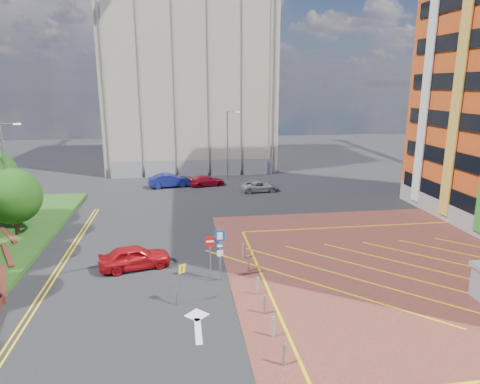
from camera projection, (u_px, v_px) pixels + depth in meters
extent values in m
plane|color=black|center=(213.00, 289.00, 23.57)|extent=(140.00, 140.00, 0.00)
cube|color=brown|center=(447.00, 274.00, 25.47)|extent=(26.00, 26.00, 0.02)
cube|color=brown|center=(3.00, 283.00, 23.86)|extent=(1.86, 4.43, 0.40)
cube|color=brown|center=(7.00, 256.00, 27.54)|extent=(2.29, 4.27, 0.40)
cube|color=brown|center=(8.00, 236.00, 31.19)|extent=(2.69, 4.06, 0.40)
cylinder|color=#3D2B1C|center=(16.00, 223.00, 31.03)|extent=(0.36, 0.36, 1.80)
sphere|color=#153B0D|center=(13.00, 196.00, 30.54)|extent=(4.00, 4.00, 4.00)
cylinder|color=#9EA0A8|center=(7.00, 176.00, 32.06)|extent=(0.16, 0.16, 8.00)
cylinder|color=#9EA0A8|center=(8.00, 124.00, 31.19)|extent=(1.20, 0.10, 0.10)
cube|color=silver|center=(17.00, 124.00, 31.27)|extent=(0.50, 0.15, 0.12)
cylinder|color=#9EA0A8|center=(228.00, 145.00, 50.00)|extent=(0.16, 0.16, 8.00)
cylinder|color=#9EA0A8|center=(233.00, 112.00, 49.13)|extent=(1.20, 0.10, 0.10)
cube|color=silver|center=(238.00, 112.00, 49.22)|extent=(0.50, 0.15, 0.12)
cylinder|color=#9EA0A8|center=(220.00, 255.00, 24.20)|extent=(0.10, 0.10, 3.20)
cube|color=#093AA9|center=(220.00, 236.00, 23.89)|extent=(0.60, 0.04, 0.60)
cube|color=white|center=(220.00, 236.00, 23.87)|extent=(0.30, 0.02, 0.42)
cube|color=#093AA9|center=(220.00, 246.00, 24.04)|extent=(0.40, 0.04, 0.25)
cube|color=white|center=(220.00, 246.00, 24.01)|extent=(0.28, 0.02, 0.14)
cube|color=white|center=(220.00, 253.00, 24.15)|extent=(0.35, 0.04, 0.35)
cylinder|color=#9EA0A8|center=(210.00, 259.00, 24.19)|extent=(0.08, 0.08, 2.70)
cylinder|color=red|center=(210.00, 241.00, 23.89)|extent=(0.64, 0.04, 0.64)
cube|color=white|center=(210.00, 241.00, 23.87)|extent=(0.44, 0.02, 0.10)
cylinder|color=#9EA0A8|center=(178.00, 285.00, 21.63)|extent=(0.38, 0.08, 2.19)
cube|color=yellow|center=(182.00, 269.00, 21.41)|extent=(0.39, 0.39, 0.51)
cylinder|color=#9EA0A8|center=(284.00, 356.00, 17.05)|extent=(0.14, 0.14, 0.90)
cylinder|color=black|center=(273.00, 328.00, 18.97)|extent=(0.14, 0.14, 0.90)
cylinder|color=#9EA0A8|center=(265.00, 306.00, 20.88)|extent=(0.14, 0.14, 0.90)
cylinder|color=black|center=(257.00, 287.00, 22.80)|extent=(0.14, 0.14, 0.90)
cylinder|color=#9EA0A8|center=(248.00, 264.00, 25.68)|extent=(0.14, 0.14, 0.90)
cylinder|color=black|center=(243.00, 252.00, 27.60)|extent=(0.14, 0.14, 0.90)
cube|color=#B8AB97|center=(189.00, 84.00, 59.26)|extent=(21.20, 19.20, 22.00)
cube|color=yellow|center=(202.00, 40.00, 59.97)|extent=(0.90, 0.90, 34.00)
cube|color=gray|center=(202.00, 168.00, 52.25)|extent=(21.60, 0.06, 2.00)
imported|color=#B20F15|center=(135.00, 257.00, 26.10)|extent=(4.56, 2.67, 1.46)
imported|color=navy|center=(169.00, 180.00, 46.73)|extent=(4.74, 2.39, 1.49)
imported|color=maroon|center=(207.00, 181.00, 47.35)|extent=(4.22, 2.43, 1.15)
imported|color=#B1B2B8|center=(259.00, 186.00, 44.85)|extent=(4.08, 2.20, 1.09)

